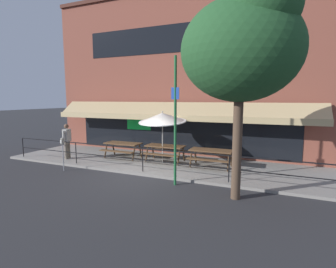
{
  "coord_description": "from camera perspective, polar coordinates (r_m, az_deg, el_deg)",
  "views": [
    {
      "loc": [
        5.03,
        -8.76,
        3.04
      ],
      "look_at": [
        0.55,
        1.6,
        1.5
      ],
      "focal_mm": 28.0,
      "sensor_mm": 36.0,
      "label": 1
    }
  ],
  "objects": [
    {
      "name": "parking_meter_near",
      "position": [
        11.79,
        -21.99,
        -2.03
      ],
      "size": [
        0.15,
        0.16,
        1.42
      ],
      "color": "gray",
      "rests_on": "ground"
    },
    {
      "name": "pedestrian_walking",
      "position": [
        13.68,
        -21.14,
        -1.09
      ],
      "size": [
        0.32,
        0.61,
        1.71
      ],
      "color": "#665B4C",
      "rests_on": "patio_deck"
    },
    {
      "name": "street_tree_curbside",
      "position": [
        8.01,
        16.23,
        18.47
      ],
      "size": [
        3.44,
        3.1,
        6.37
      ],
      "color": "brown",
      "rests_on": "ground"
    },
    {
      "name": "patio_umbrella_centre",
      "position": [
        11.76,
        -1.22,
        3.57
      ],
      "size": [
        2.14,
        2.14,
        2.4
      ],
      "color": "#B7B2A8",
      "rests_on": "patio_deck"
    },
    {
      "name": "picnic_table_right",
      "position": [
        11.37,
        9.36,
        -4.18
      ],
      "size": [
        1.8,
        1.42,
        0.76
      ],
      "color": "brown",
      "rests_on": "patio_deck"
    },
    {
      "name": "picnic_table_centre",
      "position": [
        12.22,
        -0.63,
        -3.24
      ],
      "size": [
        1.8,
        1.42,
        0.76
      ],
      "color": "brown",
      "rests_on": "patio_deck"
    },
    {
      "name": "street_sign_pole",
      "position": [
        8.98,
        1.6,
        2.94
      ],
      "size": [
        0.28,
        0.09,
        4.45
      ],
      "color": "#1E6033",
      "rests_on": "ground"
    },
    {
      "name": "ground_plane",
      "position": [
        10.55,
        -6.29,
        -9.03
      ],
      "size": [
        120.0,
        120.0,
        0.0
      ],
      "primitive_type": "plane",
      "color": "#2D2D30"
    },
    {
      "name": "restaurant_building",
      "position": [
        13.98,
        2.24,
        12.8
      ],
      "size": [
        15.0,
        1.6,
        8.61
      ],
      "color": "brown",
      "rests_on": "ground"
    },
    {
      "name": "patio_railing",
      "position": [
        10.6,
        -5.55,
        -4.47
      ],
      "size": [
        13.84,
        0.04,
        0.97
      ],
      "color": "black",
      "rests_on": "patio_deck"
    },
    {
      "name": "patio_deck",
      "position": [
        12.25,
        -1.64,
        -6.36
      ],
      "size": [
        15.0,
        4.0,
        0.1
      ],
      "primitive_type": "cube",
      "color": "gray",
      "rests_on": "ground"
    },
    {
      "name": "picnic_table_left",
      "position": [
        13.14,
        -9.77,
        -2.57
      ],
      "size": [
        1.8,
        1.42,
        0.76
      ],
      "color": "brown",
      "rests_on": "patio_deck"
    }
  ]
}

